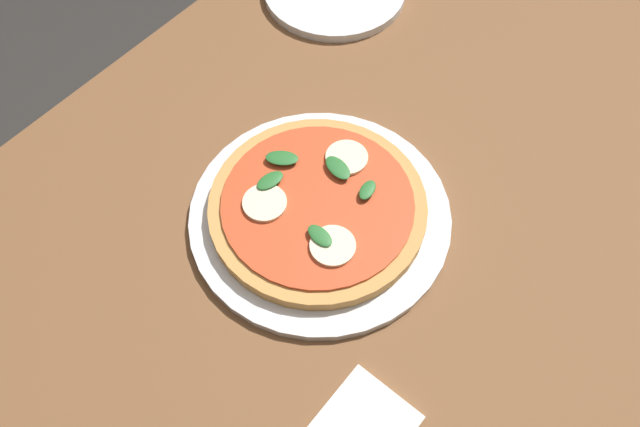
# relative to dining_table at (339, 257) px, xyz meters

# --- Properties ---
(ground_plane) EXTENTS (6.00, 6.00, 0.00)m
(ground_plane) POSITION_rel_dining_table_xyz_m (0.00, 0.00, -0.65)
(ground_plane) COLOR #2D2B28
(dining_table) EXTENTS (1.43, 0.88, 0.75)m
(dining_table) POSITION_rel_dining_table_xyz_m (0.00, 0.00, 0.00)
(dining_table) COLOR brown
(dining_table) RESTS_ON ground_plane
(serving_tray) EXTENTS (0.33, 0.33, 0.01)m
(serving_tray) POSITION_rel_dining_table_xyz_m (-0.01, 0.02, 0.11)
(serving_tray) COLOR silver
(serving_tray) RESTS_ON dining_table
(pizza) EXTENTS (0.27, 0.27, 0.03)m
(pizza) POSITION_rel_dining_table_xyz_m (-0.01, 0.03, 0.12)
(pizza) COLOR tan
(pizza) RESTS_ON serving_tray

